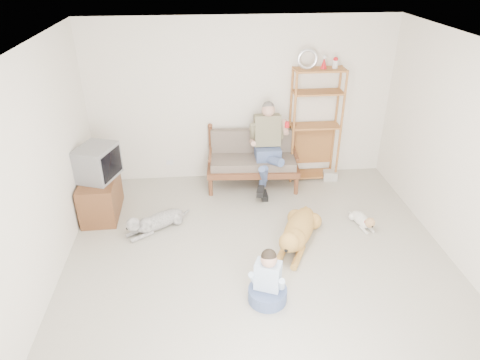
{
  "coord_description": "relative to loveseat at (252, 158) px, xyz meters",
  "views": [
    {
      "loc": [
        -0.66,
        -4.0,
        3.59
      ],
      "look_at": [
        -0.19,
        1.0,
        0.84
      ],
      "focal_mm": 32.0,
      "sensor_mm": 36.0,
      "label": 1
    }
  ],
  "objects": [
    {
      "name": "floor",
      "position": [
        -0.15,
        -2.39,
        -0.49
      ],
      "size": [
        5.5,
        5.5,
        0.0
      ],
      "primitive_type": "plane",
      "color": "beige",
      "rests_on": "ground"
    },
    {
      "name": "ceiling",
      "position": [
        -0.15,
        -2.39,
        2.21
      ],
      "size": [
        5.5,
        5.5,
        0.0
      ],
      "primitive_type": "plane",
      "rotation": [
        3.14,
        0.0,
        0.0
      ],
      "color": "silver",
      "rests_on": "ground"
    },
    {
      "name": "wall_back",
      "position": [
        -0.15,
        0.36,
        0.86
      ],
      "size": [
        5.0,
        0.0,
        5.0
      ],
      "primitive_type": "plane",
      "rotation": [
        1.57,
        0.0,
        0.0
      ],
      "color": "silver",
      "rests_on": "ground"
    },
    {
      "name": "wall_left",
      "position": [
        -2.65,
        -2.39,
        0.86
      ],
      "size": [
        0.0,
        5.5,
        5.5
      ],
      "primitive_type": "plane",
      "rotation": [
        1.57,
        0.0,
        1.57
      ],
      "color": "silver",
      "rests_on": "ground"
    },
    {
      "name": "loveseat",
      "position": [
        0.0,
        0.0,
        0.0
      ],
      "size": [
        1.54,
        0.79,
        0.95
      ],
      "rotation": [
        0.0,
        0.0,
        -0.06
      ],
      "color": "brown",
      "rests_on": "ground"
    },
    {
      "name": "man",
      "position": [
        0.21,
        -0.23,
        0.19
      ],
      "size": [
        0.56,
        0.79,
        1.29
      ],
      "color": "#4B5A8A",
      "rests_on": "loveseat"
    },
    {
      "name": "etagere",
      "position": [
        1.07,
        0.16,
        0.5
      ],
      "size": [
        0.85,
        0.37,
        2.22
      ],
      "color": "#A16A32",
      "rests_on": "ground"
    },
    {
      "name": "book_stack",
      "position": [
        1.38,
        0.03,
        -0.41
      ],
      "size": [
        0.26,
        0.21,
        0.15
      ],
      "primitive_type": "cube",
      "rotation": [
        0.0,
        0.0,
        -0.15
      ],
      "color": "silver",
      "rests_on": "ground"
    },
    {
      "name": "tv_stand",
      "position": [
        -2.38,
        -0.71,
        -0.19
      ],
      "size": [
        0.52,
        0.91,
        0.6
      ],
      "rotation": [
        0.0,
        0.0,
        0.02
      ],
      "color": "brown",
      "rests_on": "ground"
    },
    {
      "name": "crt_tv",
      "position": [
        -2.34,
        -0.67,
        0.36
      ],
      "size": [
        0.64,
        0.71,
        0.49
      ],
      "rotation": [
        0.0,
        0.0,
        -0.35
      ],
      "color": "slate",
      "rests_on": "tv_stand"
    },
    {
      "name": "wall_outlet",
      "position": [
        -1.4,
        0.35,
        -0.19
      ],
      "size": [
        0.12,
        0.02,
        0.08
      ],
      "primitive_type": "cube",
      "color": "silver",
      "rests_on": "ground"
    },
    {
      "name": "golden_retriever",
      "position": [
        0.41,
        -1.73,
        -0.3
      ],
      "size": [
        0.8,
        1.4,
        0.46
      ],
      "rotation": [
        0.0,
        0.0,
        -0.46
      ],
      "color": "#BF8442",
      "rests_on": "ground"
    },
    {
      "name": "shaggy_dog",
      "position": [
        -1.56,
        -1.22,
        -0.35
      ],
      "size": [
        0.92,
        0.71,
        0.33
      ],
      "rotation": [
        0.0,
        0.0,
        -0.97
      ],
      "color": "silver",
      "rests_on": "ground"
    },
    {
      "name": "terrier",
      "position": [
        1.46,
        -1.42,
        -0.39
      ],
      "size": [
        0.26,
        0.61,
        0.23
      ],
      "rotation": [
        0.0,
        0.0,
        0.21
      ],
      "color": "silver",
      "rests_on": "ground"
    },
    {
      "name": "child",
      "position": [
        -0.15,
        -2.75,
        -0.23
      ],
      "size": [
        0.45,
        0.45,
        0.71
      ],
      "rotation": [
        0.0,
        0.0,
        -0.4
      ],
      "color": "#4B5A8A",
      "rests_on": "ground"
    }
  ]
}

